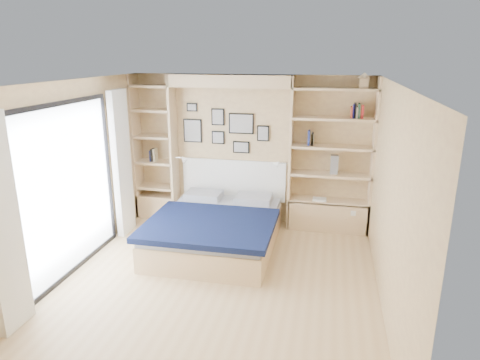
# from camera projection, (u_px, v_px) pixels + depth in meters

# --- Properties ---
(ground) EXTENTS (4.50, 4.50, 0.00)m
(ground) POSITION_uv_depth(u_px,v_px,m) (217.00, 283.00, 5.46)
(ground) COLOR #D9B580
(ground) RESTS_ON ground
(room_shell) EXTENTS (4.50, 4.50, 4.50)m
(room_shell) POSITION_uv_depth(u_px,v_px,m) (217.00, 170.00, 6.66)
(room_shell) COLOR #D5B77B
(room_shell) RESTS_ON ground
(bed) EXTENTS (1.81, 2.29, 1.07)m
(bed) POSITION_uv_depth(u_px,v_px,m) (217.00, 229.00, 6.45)
(bed) COLOR beige
(bed) RESTS_ON ground
(photo_gallery) EXTENTS (1.48, 0.02, 0.82)m
(photo_gallery) POSITION_uv_depth(u_px,v_px,m) (224.00, 129.00, 7.18)
(photo_gallery) COLOR black
(photo_gallery) RESTS_ON ground
(reading_lamps) EXTENTS (1.92, 0.12, 0.15)m
(reading_lamps) POSITION_uv_depth(u_px,v_px,m) (230.00, 161.00, 7.09)
(reading_lamps) COLOR silver
(reading_lamps) RESTS_ON ground
(shelf_decor) EXTENTS (3.57, 0.23, 2.03)m
(shelf_decor) POSITION_uv_depth(u_px,v_px,m) (318.00, 128.00, 6.70)
(shelf_decor) COLOR navy
(shelf_decor) RESTS_ON ground
(deck_chair) EXTENTS (0.66, 0.82, 0.72)m
(deck_chair) POSITION_uv_depth(u_px,v_px,m) (18.00, 235.00, 6.08)
(deck_chair) COLOR tan
(deck_chair) RESTS_ON ground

